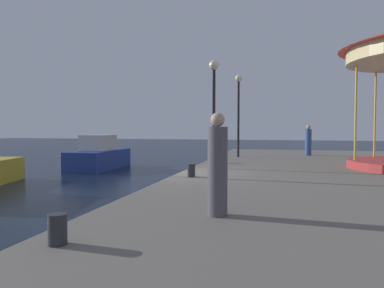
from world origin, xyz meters
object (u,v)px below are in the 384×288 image
bollard_south (57,229)px  person_near_carousel (218,168)px  motorboat_blue (99,156)px  person_mid_promenade (308,141)px  lamp_post_mid_promenade (214,94)px  bollard_center (217,158)px  lamp_post_far_end (238,101)px  bollard_north (191,170)px

bollard_south → person_near_carousel: (1.73, 1.98, 0.62)m
motorboat_blue → person_mid_promenade: 11.76m
lamp_post_mid_promenade → bollard_center: size_ratio=10.01×
lamp_post_far_end → person_mid_promenade: bearing=28.0°
lamp_post_mid_promenade → bollard_south: bearing=-92.4°
lamp_post_far_end → person_near_carousel: lamp_post_far_end is taller
lamp_post_mid_promenade → bollard_center: (-0.25, 2.03, -2.56)m
lamp_post_far_end → bollard_center: (-0.53, -3.49, -2.73)m
bollard_north → bollard_center: bearing=89.9°
bollard_north → person_mid_promenade: size_ratio=0.24×
lamp_post_far_end → bollard_center: 4.46m
lamp_post_mid_promenade → person_mid_promenade: size_ratio=2.36×
bollard_center → person_near_carousel: person_near_carousel is taller
motorboat_blue → lamp_post_mid_promenade: 9.56m
bollard_south → person_mid_promenade: size_ratio=0.24×
person_mid_promenade → lamp_post_mid_promenade: bearing=-117.8°
lamp_post_far_end → motorboat_blue: bearing=-176.9°
motorboat_blue → bollard_south: motorboat_blue is taller
motorboat_blue → person_mid_promenade: size_ratio=2.70×
person_near_carousel → motorboat_blue: bearing=126.6°
lamp_post_far_end → bollard_south: lamp_post_far_end is taller
bollard_center → person_mid_promenade: size_ratio=0.24×
lamp_post_mid_promenade → bollard_south: size_ratio=10.01×
motorboat_blue → bollard_center: bearing=-22.7°
motorboat_blue → bollard_north: (7.31, -7.47, 0.27)m
bollard_south → bollard_center: 10.94m
lamp_post_far_end → person_near_carousel: 12.67m
bollard_north → person_mid_promenade: (4.18, 9.83, 0.59)m
lamp_post_far_end → bollard_north: (-0.54, -7.89, -2.73)m
lamp_post_mid_promenade → person_near_carousel: (1.36, -6.93, -1.94)m
motorboat_blue → bollard_center: size_ratio=11.43×
bollard_north → person_mid_promenade: 10.70m
bollard_south → bollard_north: same height
lamp_post_mid_promenade → bollard_north: bearing=-96.2°
bollard_south → person_near_carousel: size_ratio=0.23×
lamp_post_far_end → bollard_north: lamp_post_far_end is taller
bollard_north → person_near_carousel: size_ratio=0.23×
lamp_post_mid_promenade → lamp_post_far_end: size_ratio=0.94×
person_mid_promenade → person_near_carousel: (-2.57, -14.38, 0.03)m
bollard_south → bollard_north: size_ratio=1.00×
bollard_center → lamp_post_far_end: bearing=81.4°
motorboat_blue → lamp_post_far_end: lamp_post_far_end is taller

